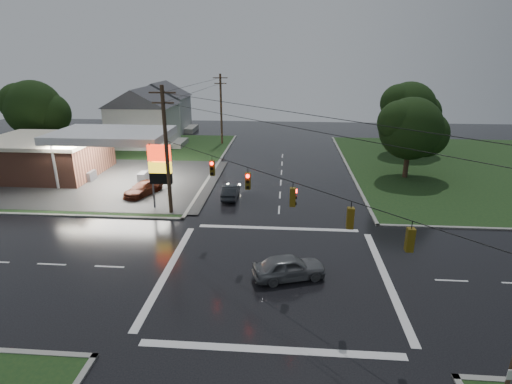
# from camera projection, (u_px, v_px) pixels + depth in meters

# --- Properties ---
(ground) EXTENTS (120.00, 120.00, 0.00)m
(ground) POSITION_uv_depth(u_px,v_px,m) (275.00, 273.00, 25.65)
(ground) COLOR black
(ground) RESTS_ON ground
(grass_nw) EXTENTS (36.00, 36.00, 0.08)m
(grass_nw) POSITION_uv_depth(u_px,v_px,m) (82.00, 161.00, 52.01)
(grass_nw) COLOR #173116
(grass_nw) RESTS_ON ground
(grass_ne) EXTENTS (36.00, 36.00, 0.08)m
(grass_ne) POSITION_uv_depth(u_px,v_px,m) (497.00, 170.00, 48.19)
(grass_ne) COLOR #173116
(grass_ne) RESTS_ON ground
(gas_station) EXTENTS (26.20, 18.00, 5.60)m
(gas_station) POSITION_uv_depth(u_px,v_px,m) (55.00, 154.00, 45.23)
(gas_station) COLOR #2D2D2D
(gas_station) RESTS_ON ground
(pylon_sign) EXTENTS (2.00, 0.35, 6.00)m
(pylon_sign) POSITION_uv_depth(u_px,v_px,m) (160.00, 166.00, 34.98)
(pylon_sign) COLOR #59595E
(pylon_sign) RESTS_ON ground
(utility_pole_nw) EXTENTS (2.20, 0.32, 11.00)m
(utility_pole_nw) POSITION_uv_depth(u_px,v_px,m) (167.00, 150.00, 33.40)
(utility_pole_nw) COLOR #382619
(utility_pole_nw) RESTS_ON ground
(utility_pole_n) EXTENTS (2.20, 0.32, 10.50)m
(utility_pole_n) POSITION_uv_depth(u_px,v_px,m) (221.00, 108.00, 60.29)
(utility_pole_n) COLOR #382619
(utility_pole_n) RESTS_ON ground
(traffic_signals) EXTENTS (26.87, 26.87, 1.47)m
(traffic_signals) POSITION_uv_depth(u_px,v_px,m) (277.00, 177.00, 23.49)
(traffic_signals) COLOR black
(traffic_signals) RESTS_ON ground
(house_near) EXTENTS (11.05, 8.48, 8.60)m
(house_near) POSITION_uv_depth(u_px,v_px,m) (143.00, 116.00, 59.61)
(house_near) COLOR silver
(house_near) RESTS_ON ground
(house_far) EXTENTS (11.05, 8.48, 8.60)m
(house_far) POSITION_uv_depth(u_px,v_px,m) (161.00, 106.00, 70.97)
(house_far) COLOR silver
(house_far) RESTS_ON ground
(tree_nw_behind) EXTENTS (8.93, 7.60, 10.00)m
(tree_nw_behind) POSITION_uv_depth(u_px,v_px,m) (35.00, 109.00, 54.32)
(tree_nw_behind) COLOR black
(tree_nw_behind) RESTS_ON ground
(tree_ne_near) EXTENTS (7.99, 6.80, 8.98)m
(tree_ne_near) POSITION_uv_depth(u_px,v_px,m) (412.00, 129.00, 43.46)
(tree_ne_near) COLOR black
(tree_ne_near) RESTS_ON ground
(tree_ne_far) EXTENTS (8.46, 7.20, 9.80)m
(tree_ne_far) POSITION_uv_depth(u_px,v_px,m) (410.00, 109.00, 54.33)
(tree_ne_far) COLOR black
(tree_ne_far) RESTS_ON ground
(car_north) EXTENTS (1.43, 4.03, 1.32)m
(car_north) POSITION_uv_depth(u_px,v_px,m) (231.00, 191.00, 38.83)
(car_north) COLOR black
(car_north) RESTS_ON ground
(car_crossing) EXTENTS (4.88, 3.10, 1.55)m
(car_crossing) POSITION_uv_depth(u_px,v_px,m) (289.00, 267.00, 24.88)
(car_crossing) COLOR slate
(car_crossing) RESTS_ON ground
(car_pump) EXTENTS (3.42, 4.91, 1.32)m
(car_pump) POSITION_uv_depth(u_px,v_px,m) (143.00, 189.00, 39.60)
(car_pump) COLOR #542113
(car_pump) RESTS_ON ground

